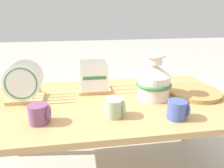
{
  "coord_description": "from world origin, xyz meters",
  "views": [
    {
      "loc": [
        -0.2,
        -1.24,
        1.15
      ],
      "look_at": [
        0.0,
        0.0,
        0.71
      ],
      "focal_mm": 35.0,
      "sensor_mm": 36.0,
      "label": 1
    }
  ],
  "objects_px": {
    "dish_rack_square_plates": "(94,82)",
    "wicker_charger_stack": "(194,92)",
    "dish_rack_round_plates": "(24,86)",
    "mug_cobalt_glaze": "(178,110)",
    "mug_sage_glaze": "(115,108)",
    "ceramic_vase": "(154,80)",
    "mug_plum_glaze": "(40,114)"
  },
  "relations": [
    {
      "from": "dish_rack_square_plates",
      "to": "wicker_charger_stack",
      "type": "distance_m",
      "value": 0.68
    },
    {
      "from": "dish_rack_round_plates",
      "to": "dish_rack_square_plates",
      "type": "relative_size",
      "value": 1.1
    },
    {
      "from": "mug_cobalt_glaze",
      "to": "mug_sage_glaze",
      "type": "relative_size",
      "value": 1.0
    },
    {
      "from": "wicker_charger_stack",
      "to": "mug_cobalt_glaze",
      "type": "distance_m",
      "value": 0.4
    },
    {
      "from": "dish_rack_round_plates",
      "to": "dish_rack_square_plates",
      "type": "height_order",
      "value": "dish_rack_round_plates"
    },
    {
      "from": "ceramic_vase",
      "to": "mug_sage_glaze",
      "type": "distance_m",
      "value": 0.36
    },
    {
      "from": "ceramic_vase",
      "to": "mug_sage_glaze",
      "type": "bearing_deg",
      "value": -143.71
    },
    {
      "from": "mug_plum_glaze",
      "to": "wicker_charger_stack",
      "type": "bearing_deg",
      "value": 13.65
    },
    {
      "from": "mug_cobalt_glaze",
      "to": "wicker_charger_stack",
      "type": "bearing_deg",
      "value": 48.68
    },
    {
      "from": "dish_rack_round_plates",
      "to": "mug_plum_glaze",
      "type": "xyz_separation_m",
      "value": [
        0.13,
        -0.31,
        -0.04
      ]
    },
    {
      "from": "dish_rack_round_plates",
      "to": "mug_plum_glaze",
      "type": "distance_m",
      "value": 0.34
    },
    {
      "from": "dish_rack_square_plates",
      "to": "mug_plum_glaze",
      "type": "bearing_deg",
      "value": -126.53
    },
    {
      "from": "wicker_charger_stack",
      "to": "mug_cobalt_glaze",
      "type": "height_order",
      "value": "mug_cobalt_glaze"
    },
    {
      "from": "wicker_charger_stack",
      "to": "mug_sage_glaze",
      "type": "relative_size",
      "value": 3.17
    },
    {
      "from": "dish_rack_round_plates",
      "to": "wicker_charger_stack",
      "type": "xyz_separation_m",
      "value": [
        1.1,
        -0.08,
        -0.08
      ]
    },
    {
      "from": "dish_rack_square_plates",
      "to": "mug_plum_glaze",
      "type": "relative_size",
      "value": 2.01
    },
    {
      "from": "mug_plum_glaze",
      "to": "mug_cobalt_glaze",
      "type": "relative_size",
      "value": 1.0
    },
    {
      "from": "ceramic_vase",
      "to": "mug_plum_glaze",
      "type": "relative_size",
      "value": 2.65
    },
    {
      "from": "ceramic_vase",
      "to": "mug_cobalt_glaze",
      "type": "height_order",
      "value": "ceramic_vase"
    },
    {
      "from": "ceramic_vase",
      "to": "wicker_charger_stack",
      "type": "bearing_deg",
      "value": 2.62
    },
    {
      "from": "dish_rack_square_plates",
      "to": "mug_cobalt_glaze",
      "type": "distance_m",
      "value": 0.62
    },
    {
      "from": "mug_plum_glaze",
      "to": "mug_cobalt_glaze",
      "type": "bearing_deg",
      "value": -5.21
    },
    {
      "from": "dish_rack_square_plates",
      "to": "mug_plum_glaze",
      "type": "distance_m",
      "value": 0.51
    },
    {
      "from": "dish_rack_square_plates",
      "to": "mug_plum_glaze",
      "type": "height_order",
      "value": "dish_rack_square_plates"
    },
    {
      "from": "mug_plum_glaze",
      "to": "dish_rack_round_plates",
      "type": "bearing_deg",
      "value": 113.07
    },
    {
      "from": "ceramic_vase",
      "to": "wicker_charger_stack",
      "type": "height_order",
      "value": "ceramic_vase"
    },
    {
      "from": "ceramic_vase",
      "to": "mug_cobalt_glaze",
      "type": "xyz_separation_m",
      "value": [
        0.03,
        -0.28,
        -0.07
      ]
    },
    {
      "from": "ceramic_vase",
      "to": "dish_rack_square_plates",
      "type": "xyz_separation_m",
      "value": [
        -0.36,
        0.19,
        -0.06
      ]
    },
    {
      "from": "wicker_charger_stack",
      "to": "mug_cobalt_glaze",
      "type": "relative_size",
      "value": 3.17
    },
    {
      "from": "dish_rack_round_plates",
      "to": "mug_sage_glaze",
      "type": "bearing_deg",
      "value": -30.25
    },
    {
      "from": "dish_rack_round_plates",
      "to": "mug_plum_glaze",
      "type": "height_order",
      "value": "dish_rack_round_plates"
    },
    {
      "from": "dish_rack_square_plates",
      "to": "mug_sage_glaze",
      "type": "bearing_deg",
      "value": -79.26
    }
  ]
}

